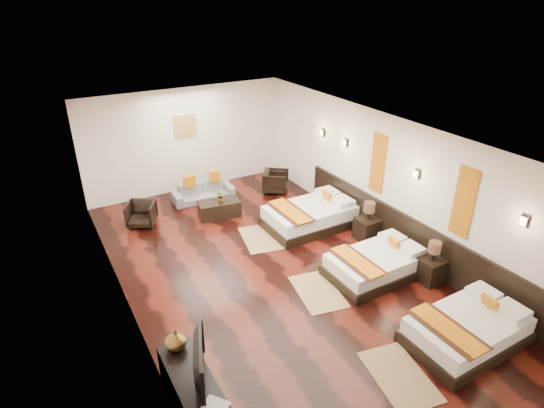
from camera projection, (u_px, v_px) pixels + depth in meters
floor at (275, 273)px, 8.74m from camera, size 5.50×9.50×0.01m
ceiling at (275, 137)px, 7.50m from camera, size 5.50×9.50×0.01m
back_wall at (186, 140)px, 11.81m from camera, size 5.50×0.01×2.80m
left_wall at (124, 250)px, 6.89m from camera, size 0.01×9.50×2.80m
right_wall at (387, 181)px, 9.35m from camera, size 0.01×9.50×2.80m
headboard_panel at (407, 236)px, 9.13m from camera, size 0.08×6.60×0.90m
bed_near at (468, 329)px, 6.95m from camera, size 1.90×1.19×0.72m
bed_mid at (376, 264)px, 8.59m from camera, size 1.87×1.17×0.71m
bed_far at (310, 215)px, 10.35m from camera, size 2.08×1.31×0.79m
nightstand_a at (431, 268)px, 8.38m from camera, size 0.44×0.44×0.86m
nightstand_b at (367, 226)px, 9.79m from camera, size 0.46×0.46×0.91m
jute_mat_near at (399, 376)px, 6.41m from camera, size 0.97×1.32×0.01m
jute_mat_mid at (318, 291)px, 8.20m from camera, size 0.97×1.32×0.01m
jute_mat_far at (260, 238)px, 9.94m from camera, size 0.98×1.33×0.01m
tv_console at (198, 401)px, 5.72m from camera, size 0.50×1.80×0.55m
tv at (194, 360)px, 5.60m from camera, size 0.48×0.98×0.57m
figurine at (176, 339)px, 6.10m from camera, size 0.34×0.34×0.32m
sofa at (203, 192)px, 11.63m from camera, size 1.63×0.73×0.47m
armchair_left at (141, 214)px, 10.38m from camera, size 0.86×0.86×0.58m
armchair_right at (276, 181)px, 12.08m from camera, size 0.92×0.91×0.60m
coffee_table at (219, 209)px, 10.82m from camera, size 1.07×0.65×0.40m
table_plant at (221, 196)px, 10.69m from camera, size 0.25×0.22×0.27m
orange_panel_a at (464, 202)px, 7.73m from camera, size 0.04×0.40×1.30m
orange_panel_b at (378, 163)px, 9.44m from camera, size 0.04×0.40×1.30m
sconce_near at (524, 221)px, 6.80m from camera, size 0.07×0.12×0.18m
sconce_mid at (417, 174)px, 8.51m from camera, size 0.07×0.12×0.18m
sconce_far at (345, 143)px, 10.22m from camera, size 0.07×0.12×0.18m
sconce_lounge at (323, 133)px, 10.92m from camera, size 0.07×0.12×0.18m
gold_artwork at (185, 126)px, 11.62m from camera, size 0.60×0.04×0.60m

